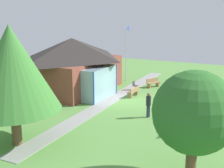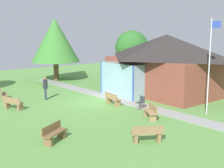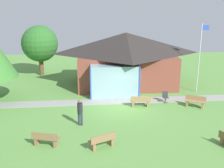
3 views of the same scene
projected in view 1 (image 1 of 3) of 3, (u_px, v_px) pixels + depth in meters
The scene contains 14 objects.
ground_plane at pixel (130, 101), 23.98m from camera, with size 44.00×44.00×0.00m, color #609947.
pavilion at pixel (73, 64), 26.85m from camera, with size 9.63×7.81×4.84m.
footpath at pixel (114, 98), 24.66m from camera, with size 24.18×1.30×0.03m, color #999993.
flagpole at pixel (126, 51), 30.69m from camera, with size 0.64×0.08×5.84m.
bench_front_center at pixel (196, 113), 19.87m from camera, with size 1.54×1.04×0.84m.
bench_mid_right at pixel (153, 83), 28.51m from camera, with size 1.53×1.09×0.84m.
bench_rear_near_path at pixel (133, 92), 25.17m from camera, with size 1.53×0.57×0.84m.
bench_lawn_far_right at pixel (189, 81), 29.45m from camera, with size 1.13×1.52×0.84m.
bench_front_right at pixel (220, 91), 25.57m from camera, with size 1.12×1.52×0.84m.
bench_front_left at pixel (178, 127), 17.38m from camera, with size 1.56×0.80×0.84m.
patio_chair_lawn_spare at pixel (135, 86), 27.29m from camera, with size 0.44×0.44×0.86m.
visitor_strolling_lawn at pixel (148, 103), 19.93m from camera, with size 0.34×0.34×1.74m.
tree_lawn_corner at pixel (194, 113), 11.87m from camera, with size 3.48×3.48×4.75m.
tree_west_hedge at pixel (12, 68), 14.97m from camera, with size 4.94×4.94×6.44m.
Camera 1 is at (-21.10, -9.32, 6.86)m, focal length 46.89 mm.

